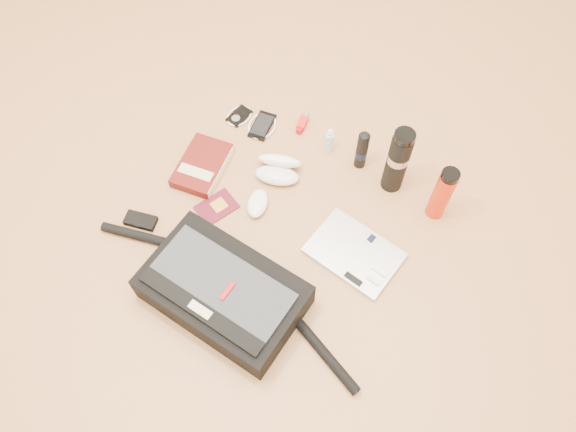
% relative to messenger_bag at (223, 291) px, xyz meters
% --- Properties ---
extents(ground, '(4.00, 4.00, 0.00)m').
position_rel_messenger_bag_xyz_m(ground, '(0.03, 0.24, -0.06)').
color(ground, '#A77245').
rests_on(ground, ground).
extents(messenger_bag, '(0.99, 0.32, 0.14)m').
position_rel_messenger_bag_xyz_m(messenger_bag, '(0.00, 0.00, 0.00)').
color(messenger_bag, black).
rests_on(messenger_bag, ground).
extents(laptop, '(0.31, 0.23, 0.03)m').
position_rel_messenger_bag_xyz_m(laptop, '(0.28, 0.34, -0.05)').
color(laptop, '#BEBEC0').
rests_on(laptop, ground).
extents(book, '(0.18, 0.25, 0.04)m').
position_rel_messenger_bag_xyz_m(book, '(-0.34, 0.37, -0.04)').
color(book, '#4E0F0C').
rests_on(book, ground).
extents(passport, '(0.14, 0.16, 0.01)m').
position_rel_messenger_bag_xyz_m(passport, '(-0.21, 0.26, -0.06)').
color(passport, '#4E0C1A').
rests_on(passport, ground).
extents(mouse, '(0.10, 0.13, 0.04)m').
position_rel_messenger_bag_xyz_m(mouse, '(-0.09, 0.34, -0.04)').
color(mouse, white).
rests_on(mouse, ground).
extents(sunglasses_case, '(0.19, 0.17, 0.09)m').
position_rel_messenger_bag_xyz_m(sunglasses_case, '(-0.10, 0.49, -0.03)').
color(sunglasses_case, silver).
rests_on(sunglasses_case, ground).
extents(ipod, '(0.09, 0.10, 0.01)m').
position_rel_messenger_bag_xyz_m(ipod, '(-0.36, 0.63, -0.06)').
color(ipod, black).
rests_on(ipod, ground).
extents(phone, '(0.12, 0.14, 0.01)m').
position_rel_messenger_bag_xyz_m(phone, '(-0.26, 0.64, -0.05)').
color(phone, black).
rests_on(phone, ground).
extents(inhaler, '(0.04, 0.10, 0.03)m').
position_rel_messenger_bag_xyz_m(inhaler, '(-0.13, 0.72, -0.05)').
color(inhaler, red).
rests_on(inhaler, ground).
extents(spray_bottle, '(0.04, 0.04, 0.11)m').
position_rel_messenger_bag_xyz_m(spray_bottle, '(0.01, 0.67, -0.01)').
color(spray_bottle, '#A5C9E2').
rests_on(spray_bottle, ground).
extents(aerosol_can, '(0.04, 0.04, 0.17)m').
position_rel_messenger_bag_xyz_m(aerosol_can, '(0.13, 0.67, 0.02)').
color(aerosol_can, black).
rests_on(aerosol_can, ground).
extents(thermos_black, '(0.09, 0.09, 0.28)m').
position_rel_messenger_bag_xyz_m(thermos_black, '(0.26, 0.65, 0.08)').
color(thermos_black, black).
rests_on(thermos_black, ground).
extents(thermos_red, '(0.07, 0.07, 0.24)m').
position_rel_messenger_bag_xyz_m(thermos_red, '(0.44, 0.63, 0.05)').
color(thermos_red, red).
rests_on(thermos_red, ground).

